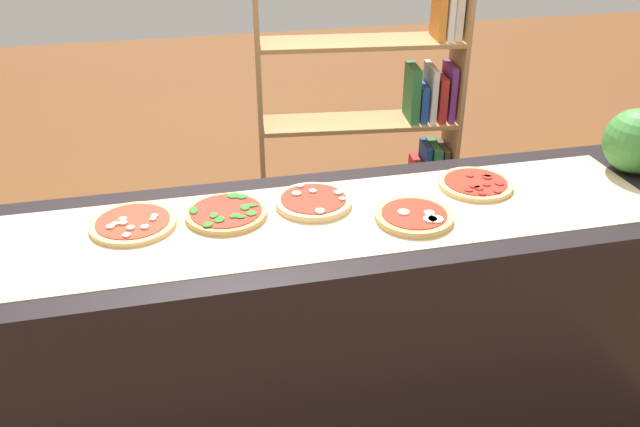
# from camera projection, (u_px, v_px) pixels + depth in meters

# --- Properties ---
(ground_plane) EXTENTS (12.00, 12.00, 0.00)m
(ground_plane) POSITION_uv_depth(u_px,v_px,m) (320.00, 423.00, 2.51)
(ground_plane) COLOR brown
(counter) EXTENTS (2.64, 0.66, 0.88)m
(counter) POSITION_uv_depth(u_px,v_px,m) (320.00, 331.00, 2.30)
(counter) COLOR black
(counter) RESTS_ON ground_plane
(parchment_paper) EXTENTS (2.19, 0.49, 0.00)m
(parchment_paper) POSITION_uv_depth(u_px,v_px,m) (320.00, 219.00, 2.09)
(parchment_paper) COLOR tan
(parchment_paper) RESTS_ON counter
(pizza_mushroom_0) EXTENTS (0.26, 0.26, 0.02)m
(pizza_mushroom_0) POSITION_uv_depth(u_px,v_px,m) (133.00, 223.00, 2.04)
(pizza_mushroom_0) COLOR #DBB26B
(pizza_mushroom_0) RESTS_ON parchment_paper
(pizza_spinach_1) EXTENTS (0.26, 0.26, 0.03)m
(pizza_spinach_1) POSITION_uv_depth(u_px,v_px,m) (226.00, 213.00, 2.09)
(pizza_spinach_1) COLOR tan
(pizza_spinach_1) RESTS_ON parchment_paper
(pizza_mushroom_2) EXTENTS (0.25, 0.25, 0.03)m
(pizza_mushroom_2) POSITION_uv_depth(u_px,v_px,m) (313.00, 201.00, 2.16)
(pizza_mushroom_2) COLOR #E5C17F
(pizza_mushroom_2) RESTS_ON parchment_paper
(pizza_mozzarella_3) EXTENTS (0.24, 0.24, 0.03)m
(pizza_mozzarella_3) POSITION_uv_depth(u_px,v_px,m) (414.00, 216.00, 2.08)
(pizza_mozzarella_3) COLOR tan
(pizza_mozzarella_3) RESTS_ON parchment_paper
(pizza_pepperoni_4) EXTENTS (0.25, 0.25, 0.02)m
(pizza_pepperoni_4) POSITION_uv_depth(u_px,v_px,m) (476.00, 184.00, 2.28)
(pizza_pepperoni_4) COLOR #DBB26B
(pizza_pepperoni_4) RESTS_ON parchment_paper
(watermelon) EXTENTS (0.23, 0.23, 0.23)m
(watermelon) POSITION_uv_depth(u_px,v_px,m) (637.00, 141.00, 2.34)
(watermelon) COLOR #387A33
(watermelon) RESTS_ON counter
(bookshelf) EXTENTS (0.96, 0.36, 1.53)m
(bookshelf) POSITION_uv_depth(u_px,v_px,m) (386.00, 134.00, 3.19)
(bookshelf) COLOR #A87A47
(bookshelf) RESTS_ON ground_plane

